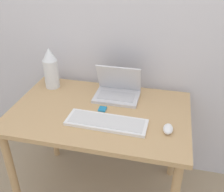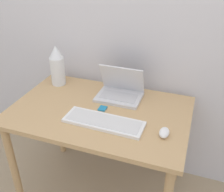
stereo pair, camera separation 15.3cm
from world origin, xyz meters
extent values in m
cube|color=silver|center=(0.00, 0.79, 1.25)|extent=(6.00, 0.05, 2.50)
cube|color=tan|center=(0.00, 0.36, 0.73)|extent=(1.12, 0.72, 0.03)
cylinder|color=tan|center=(-0.50, 0.06, 0.36)|extent=(0.05, 0.05, 0.72)
cylinder|color=tan|center=(-0.50, 0.67, 0.36)|extent=(0.05, 0.05, 0.72)
cylinder|color=tan|center=(0.50, 0.67, 0.36)|extent=(0.05, 0.05, 0.72)
cube|color=silver|center=(0.07, 0.53, 0.76)|extent=(0.30, 0.22, 0.02)
cube|color=#B7B7BC|center=(0.07, 0.52, 0.77)|extent=(0.24, 0.12, 0.00)
cube|color=silver|center=(0.07, 0.60, 0.86)|extent=(0.30, 0.10, 0.20)
cube|color=black|center=(0.07, 0.61, 0.87)|extent=(0.26, 0.08, 0.17)
cube|color=white|center=(0.08, 0.23, 0.75)|extent=(0.48, 0.17, 0.02)
cube|color=silver|center=(0.08, 0.23, 0.77)|extent=(0.44, 0.14, 0.00)
ellipsoid|color=white|center=(0.43, 0.24, 0.77)|extent=(0.05, 0.09, 0.04)
cylinder|color=white|center=(-0.42, 0.59, 0.85)|extent=(0.10, 0.10, 0.21)
cone|color=white|center=(-0.42, 0.59, 1.00)|extent=(0.10, 0.10, 0.09)
cube|color=#1E7FB7|center=(0.02, 0.37, 0.75)|extent=(0.05, 0.06, 0.01)
camera|label=1|loc=(0.39, -0.96, 1.65)|focal=42.00mm
camera|label=2|loc=(0.54, -0.92, 1.65)|focal=42.00mm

